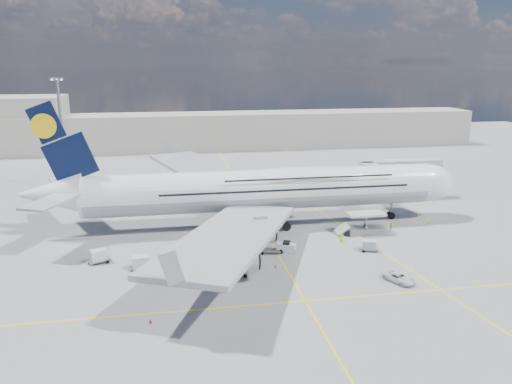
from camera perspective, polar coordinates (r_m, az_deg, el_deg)
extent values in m
plane|color=gray|center=(81.63, 1.90, -6.05)|extent=(300.00, 300.00, 0.00)
cube|color=yellow|center=(81.63, 1.90, -6.05)|extent=(0.25, 220.00, 0.01)
cube|color=yellow|center=(63.83, 5.64, -12.29)|extent=(120.00, 0.25, 0.01)
cube|color=yellow|center=(94.31, 9.03, -3.34)|extent=(14.16, 99.06, 0.01)
cylinder|color=white|center=(88.95, 0.63, 0.30)|extent=(62.00, 7.20, 7.20)
cylinder|color=#9EA0A5|center=(88.99, 0.63, 0.21)|extent=(60.76, 7.13, 7.13)
ellipsoid|color=white|center=(90.25, 5.64, 1.73)|extent=(36.00, 6.84, 3.76)
ellipsoid|color=white|center=(99.24, 18.52, 1.05)|extent=(11.52, 7.20, 7.20)
ellipsoid|color=black|center=(100.68, 20.18, 1.44)|extent=(3.84, 4.16, 1.44)
cone|color=white|center=(89.55, -22.31, -0.19)|extent=(10.00, 6.84, 6.84)
cube|color=black|center=(87.45, -21.58, 5.44)|extent=(11.02, 0.46, 14.61)
cylinder|color=yellow|center=(87.58, -23.09, 6.97)|extent=(4.00, 0.60, 4.00)
cube|color=#999EA3|center=(107.55, -5.51, 2.10)|extent=(25.49, 39.15, 3.35)
cube|color=#999EA3|center=(69.21, -2.88, -5.00)|extent=(25.49, 39.15, 3.35)
cylinder|color=#B7BABF|center=(101.35, -2.33, -0.02)|extent=(5.20, 3.50, 3.50)
cylinder|color=#B7BABF|center=(111.04, -5.35, 1.23)|extent=(5.20, 3.50, 3.50)
cylinder|color=#B7BABF|center=(77.69, 0.13, -4.63)|extent=(5.20, 3.50, 3.50)
cylinder|color=#B7BABF|center=(67.35, -2.11, -7.75)|extent=(5.20, 3.50, 3.50)
cylinder|color=gray|center=(97.71, 15.20, -1.70)|extent=(0.44, 0.44, 3.80)
cylinder|color=black|center=(98.15, 15.14, -2.57)|extent=(1.30, 0.90, 1.30)
cylinder|color=gray|center=(90.20, 0.63, -2.53)|extent=(0.56, 0.56, 3.80)
cylinder|color=black|center=(93.64, 0.27, -2.81)|extent=(1.50, 0.90, 1.50)
cube|color=#B7B7BC|center=(104.12, 13.41, 2.19)|extent=(3.00, 10.00, 2.60)
cube|color=#B7B7BC|center=(111.87, 16.19, 2.86)|extent=(18.00, 3.00, 2.60)
cylinder|color=gray|center=(108.37, 13.66, 0.73)|extent=(0.80, 0.80, 7.10)
cylinder|color=black|center=(109.14, 13.56, -0.85)|extent=(0.90, 0.80, 0.90)
cylinder|color=gray|center=(116.31, 19.62, 1.23)|extent=(1.00, 1.00, 7.10)
cube|color=gray|center=(117.03, 19.49, -0.27)|extent=(2.00, 2.00, 0.80)
cylinder|color=#B7B7BC|center=(100.73, 14.25, 1.73)|extent=(3.60, 3.60, 2.80)
cube|color=silver|center=(87.98, 12.45, -2.45)|extent=(6.50, 3.20, 0.35)
cube|color=gray|center=(88.87, 12.35, -4.27)|extent=(6.50, 3.20, 1.10)
cube|color=gray|center=(88.41, 12.40, -3.35)|extent=(0.22, 1.99, 3.00)
cylinder|color=black|center=(86.96, 11.04, -4.76)|extent=(0.70, 0.30, 0.70)
cube|color=silver|center=(87.27, 9.80, -4.18)|extent=(2.16, 2.60, 1.60)
cylinder|color=gray|center=(123.24, -21.25, 6.04)|extent=(0.70, 0.70, 25.00)
cube|color=gray|center=(122.21, -21.81, 11.93)|extent=(3.00, 0.40, 0.60)
cube|color=#B2AD9E|center=(171.97, -4.57, 6.98)|extent=(180.00, 16.00, 12.00)
cube|color=#B2AD9E|center=(184.02, -27.16, 6.87)|extent=(40.00, 22.00, 18.00)
cube|color=#193814|center=(223.22, 4.70, 8.22)|extent=(160.00, 6.00, 8.00)
cube|color=gray|center=(74.23, -13.04, -8.32)|extent=(3.15, 1.81, 0.18)
cylinder|color=black|center=(73.81, -14.02, -8.63)|extent=(0.45, 0.18, 0.45)
cylinder|color=black|center=(74.77, -12.07, -8.20)|extent=(0.45, 0.18, 0.45)
cube|color=silver|center=(73.92, -13.08, -7.74)|extent=(2.33, 1.66, 1.53)
cube|color=gray|center=(78.81, -5.31, -6.61)|extent=(3.46, 2.51, 0.19)
cylinder|color=black|center=(78.21, -6.19, -6.91)|extent=(0.46, 0.19, 0.46)
cylinder|color=black|center=(79.53, -4.45, -6.49)|extent=(0.46, 0.19, 0.46)
cube|color=silver|center=(78.51, -5.33, -6.04)|extent=(2.64, 2.16, 1.55)
cube|color=gray|center=(70.11, -2.43, -9.30)|extent=(3.87, 2.99, 0.21)
cylinder|color=black|center=(69.40, -3.50, -9.71)|extent=(0.50, 0.21, 0.50)
cylinder|color=black|center=(70.96, -1.39, -9.12)|extent=(0.50, 0.21, 0.50)
cube|color=gray|center=(78.13, -17.49, -7.45)|extent=(3.54, 2.79, 0.19)
cylinder|color=black|center=(77.80, -18.46, -7.73)|extent=(0.46, 0.19, 0.46)
cylinder|color=black|center=(78.59, -16.51, -7.34)|extent=(0.46, 0.19, 0.46)
cube|color=silver|center=(77.83, -17.53, -6.88)|extent=(2.73, 2.36, 1.56)
cube|color=gray|center=(80.88, 12.78, -6.38)|extent=(3.11, 2.38, 0.17)
cylinder|color=black|center=(80.04, 12.19, -6.67)|extent=(0.41, 0.17, 0.41)
cylinder|color=black|center=(81.82, 13.35, -6.26)|extent=(0.41, 0.17, 0.41)
cube|color=silver|center=(80.63, 12.81, -5.89)|extent=(2.39, 2.02, 1.38)
cube|color=gray|center=(78.22, 1.62, -6.69)|extent=(3.65, 2.47, 0.20)
cylinder|color=black|center=(77.42, 0.74, -7.03)|extent=(0.49, 0.20, 0.49)
cylinder|color=black|center=(79.14, 2.47, -6.55)|extent=(0.49, 0.20, 0.49)
cube|color=white|center=(78.46, 3.51, -6.39)|extent=(3.16, 2.32, 1.33)
cube|color=black|center=(78.17, 3.52, -5.83)|extent=(1.42, 1.53, 0.51)
cylinder|color=black|center=(77.87, 2.86, -6.86)|extent=(0.66, 0.26, 0.66)
cylinder|color=black|center=(79.34, 4.14, -6.46)|extent=(0.66, 0.26, 0.66)
cube|color=gray|center=(108.31, -2.35, -0.26)|extent=(6.81, 3.96, 1.97)
cube|color=white|center=(107.75, -2.72, 0.68)|extent=(5.22, 3.61, 2.17)
cube|color=white|center=(108.42, -1.06, 0.25)|extent=(2.31, 2.65, 1.58)
cube|color=black|center=(108.47, -0.70, 0.36)|extent=(0.66, 1.95, 0.89)
cylinder|color=black|center=(107.63, -1.12, -0.60)|extent=(1.09, 0.35, 1.09)
cylinder|color=black|center=(109.26, -3.55, -0.39)|extent=(1.09, 0.35, 1.09)
cube|color=orange|center=(107.92, -2.72, 0.33)|extent=(5.28, 3.67, 0.49)
cube|color=gray|center=(121.57, -8.03, 1.24)|extent=(6.48, 4.74, 1.88)
cube|color=white|center=(121.16, -8.37, 2.05)|extent=(5.09, 4.12, 2.07)
cube|color=white|center=(121.47, -6.94, 1.67)|extent=(2.48, 2.69, 1.51)
cube|color=black|center=(121.46, -6.63, 1.77)|extent=(0.96, 1.75, 0.85)
cylinder|color=black|center=(120.69, -7.02, 0.97)|extent=(1.04, 0.33, 1.04)
cylinder|color=black|center=(122.68, -9.01, 1.12)|extent=(1.04, 0.33, 1.04)
imported|color=silver|center=(70.93, 16.03, -9.41)|extent=(3.80, 4.93, 1.24)
imported|color=#B2FC1A|center=(95.52, 19.12, -3.24)|extent=(0.70, 0.56, 1.67)
imported|color=#B6DE17|center=(91.30, 15.18, -3.80)|extent=(0.83, 0.90, 1.51)
imported|color=#E8FF1A|center=(74.23, -12.50, -7.94)|extent=(0.38, 0.91, 1.55)
imported|color=#CAE217|center=(83.77, 9.76, -5.07)|extent=(1.01, 1.02, 1.78)
imported|color=#B1FF1A|center=(72.80, -3.10, -7.88)|extent=(1.42, 1.04, 1.97)
cone|color=orange|center=(101.00, 17.85, -2.51)|extent=(0.42, 0.42, 0.53)
cube|color=orange|center=(101.07, 17.84, -2.65)|extent=(0.36, 0.36, 0.03)
cone|color=orange|center=(99.20, -9.56, -2.28)|extent=(0.49, 0.49, 0.62)
cube|color=orange|center=(99.29, -9.56, -2.44)|extent=(0.42, 0.42, 0.03)
cone|color=orange|center=(112.60, -4.67, -0.10)|extent=(0.42, 0.42, 0.53)
cube|color=orange|center=(112.66, -4.67, -0.22)|extent=(0.36, 0.36, 0.03)
cone|color=orange|center=(72.85, 2.26, -8.47)|extent=(0.40, 0.40, 0.51)
cube|color=orange|center=(72.95, 2.26, -8.65)|extent=(0.35, 0.35, 0.03)
cone|color=orange|center=(59.88, -12.00, -14.20)|extent=(0.43, 0.43, 0.55)
cube|color=orange|center=(60.01, -11.99, -14.42)|extent=(0.37, 0.37, 0.03)
cone|color=orange|center=(94.37, -18.27, -3.74)|extent=(0.43, 0.43, 0.54)
cube|color=orange|center=(94.45, -18.26, -3.89)|extent=(0.37, 0.37, 0.03)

